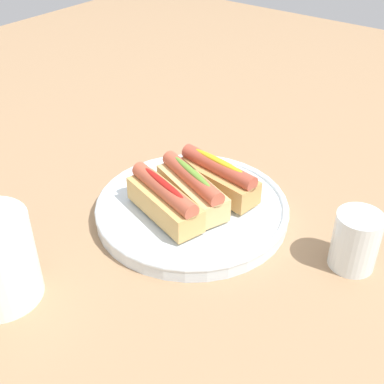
% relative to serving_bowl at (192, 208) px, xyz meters
% --- Properties ---
extents(ground_plane, '(2.40, 2.40, 0.00)m').
position_rel_serving_bowl_xyz_m(ground_plane, '(-0.02, -0.01, -0.02)').
color(ground_plane, '#9E7A56').
extents(serving_bowl, '(0.32, 0.32, 0.03)m').
position_rel_serving_bowl_xyz_m(serving_bowl, '(0.00, 0.00, 0.00)').
color(serving_bowl, silver).
rests_on(serving_bowl, ground_plane).
extents(hotdog_front, '(0.16, 0.07, 0.06)m').
position_rel_serving_bowl_xyz_m(hotdog_front, '(-0.01, -0.05, 0.04)').
color(hotdog_front, tan).
rests_on(hotdog_front, serving_bowl).
extents(hotdog_back, '(0.16, 0.10, 0.06)m').
position_rel_serving_bowl_xyz_m(hotdog_back, '(-0.00, 0.00, 0.04)').
color(hotdog_back, '#DBB270').
rests_on(hotdog_back, serving_bowl).
extents(hotdog_side, '(0.16, 0.09, 0.06)m').
position_rel_serving_bowl_xyz_m(hotdog_side, '(0.01, 0.05, 0.04)').
color(hotdog_side, tan).
rests_on(hotdog_side, serving_bowl).
extents(water_glass, '(0.07, 0.07, 0.09)m').
position_rel_serving_bowl_xyz_m(water_glass, '(-0.26, -0.05, 0.03)').
color(water_glass, white).
rests_on(water_glass, ground_plane).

